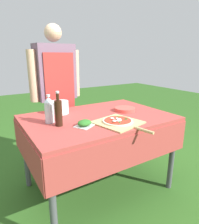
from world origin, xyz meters
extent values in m
plane|color=#2D5B1E|center=(0.00, 0.00, 0.00)|extent=(12.00, 12.00, 0.00)
cube|color=#A83D38|center=(0.00, 0.00, 0.76)|extent=(1.37, 0.94, 0.04)
cube|color=#A83D38|center=(0.00, -0.47, 0.61)|extent=(1.37, 0.01, 0.28)
cube|color=#A83D38|center=(0.00, 0.47, 0.61)|extent=(1.37, 0.01, 0.28)
cube|color=#A83D38|center=(-0.69, 0.00, 0.61)|extent=(0.01, 0.94, 0.28)
cube|color=#A83D38|center=(0.69, 0.00, 0.61)|extent=(0.01, 0.94, 0.28)
cylinder|color=#4C4C51|center=(-0.62, -0.41, 0.37)|extent=(0.05, 0.05, 0.75)
cylinder|color=#4C4C51|center=(0.62, -0.41, 0.37)|extent=(0.05, 0.05, 0.75)
cylinder|color=#4C4C51|center=(-0.62, 0.41, 0.37)|extent=(0.05, 0.05, 0.75)
cylinder|color=#4C4C51|center=(0.62, 0.41, 0.37)|extent=(0.05, 0.05, 0.75)
cylinder|color=#333D56|center=(-0.07, 0.71, 0.42)|extent=(0.12, 0.12, 0.84)
cylinder|color=#333D56|center=(-0.24, 0.69, 0.42)|extent=(0.12, 0.12, 0.84)
cube|color=#6B5166|center=(-0.15, 0.70, 1.16)|extent=(0.47, 0.24, 0.63)
cube|color=#9E2D28|center=(-0.14, 0.59, 0.92)|extent=(0.36, 0.05, 0.91)
cylinder|color=tan|center=(0.11, 0.73, 1.13)|extent=(0.10, 0.10, 0.56)
cylinder|color=tan|center=(-0.42, 0.67, 1.13)|extent=(0.10, 0.10, 0.56)
sphere|color=tan|center=(-0.15, 0.70, 1.59)|extent=(0.19, 0.19, 0.19)
cube|color=tan|center=(0.04, -0.26, 0.79)|extent=(0.42, 0.42, 0.01)
cylinder|color=tan|center=(0.10, -0.52, 0.79)|extent=(0.06, 0.18, 0.02)
cylinder|color=beige|center=(0.04, -0.26, 0.80)|extent=(0.26, 0.26, 0.01)
cylinder|color=red|center=(0.04, -0.26, 0.81)|extent=(0.23, 0.23, 0.00)
ellipsoid|color=white|center=(0.05, -0.23, 0.82)|extent=(0.03, 0.04, 0.01)
ellipsoid|color=white|center=(0.04, -0.28, 0.82)|extent=(0.05, 0.05, 0.02)
ellipsoid|color=white|center=(0.01, -0.21, 0.82)|extent=(0.05, 0.05, 0.01)
ellipsoid|color=white|center=(-0.02, -0.29, 0.82)|extent=(0.05, 0.05, 0.02)
ellipsoid|color=white|center=(0.01, -0.30, 0.82)|extent=(0.04, 0.05, 0.01)
ellipsoid|color=white|center=(0.05, -0.27, 0.82)|extent=(0.04, 0.04, 0.01)
ellipsoid|color=white|center=(0.04, -0.29, 0.82)|extent=(0.04, 0.04, 0.01)
ellipsoid|color=#286B23|center=(0.10, -0.29, 0.81)|extent=(0.03, 0.03, 0.00)
ellipsoid|color=#286B23|center=(-0.02, -0.29, 0.81)|extent=(0.03, 0.02, 0.00)
ellipsoid|color=#286B23|center=(0.01, -0.32, 0.81)|extent=(0.03, 0.04, 0.00)
ellipsoid|color=#286B23|center=(0.01, -0.26, 0.81)|extent=(0.04, 0.03, 0.00)
ellipsoid|color=#286B23|center=(0.13, -0.27, 0.81)|extent=(0.04, 0.02, 0.00)
ellipsoid|color=#286B23|center=(0.10, -0.19, 0.81)|extent=(0.03, 0.04, 0.00)
cylinder|color=black|center=(-0.42, -0.06, 0.89)|extent=(0.06, 0.06, 0.22)
cylinder|color=black|center=(-0.42, -0.06, 1.03)|extent=(0.02, 0.02, 0.06)
cylinder|color=silver|center=(-0.42, -0.06, 1.07)|extent=(0.03, 0.03, 0.02)
cylinder|color=silver|center=(-0.46, 0.06, 0.87)|extent=(0.08, 0.08, 0.18)
cone|color=silver|center=(-0.46, 0.06, 0.99)|extent=(0.08, 0.08, 0.05)
cylinder|color=silver|center=(-0.46, 0.06, 1.02)|extent=(0.03, 0.03, 0.02)
cube|color=silver|center=(-0.24, -0.18, 0.78)|extent=(0.20, 0.19, 0.01)
ellipsoid|color=#286B23|center=(-0.24, -0.18, 0.81)|extent=(0.17, 0.16, 0.05)
cylinder|color=silver|center=(-0.27, 0.29, 0.85)|extent=(0.17, 0.17, 0.13)
cylinder|color=#DB4C42|center=(0.34, 0.02, 0.78)|extent=(0.22, 0.22, 0.00)
cylinder|color=#DB4C42|center=(0.34, 0.02, 0.79)|extent=(0.22, 0.22, 0.00)
cylinder|color=#DB4C42|center=(0.34, 0.02, 0.79)|extent=(0.22, 0.22, 0.00)
cylinder|color=#DB4C42|center=(0.34, 0.02, 0.80)|extent=(0.22, 0.22, 0.00)
cylinder|color=#DB4C42|center=(0.34, 0.02, 0.80)|extent=(0.22, 0.22, 0.00)
cylinder|color=#DB4C42|center=(0.34, 0.02, 0.81)|extent=(0.22, 0.22, 0.00)
cylinder|color=#DB4C42|center=(0.34, 0.02, 0.81)|extent=(0.22, 0.22, 0.00)
camera|label=1|loc=(-0.96, -1.57, 1.35)|focal=32.00mm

